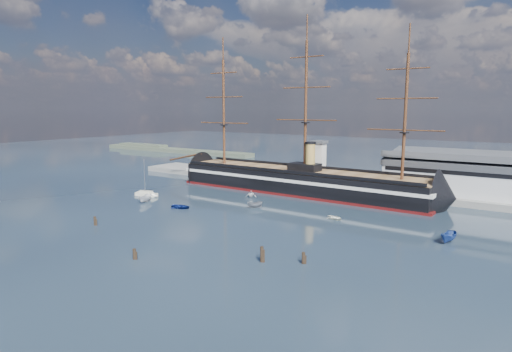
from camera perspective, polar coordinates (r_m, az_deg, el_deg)
The scene contains 17 objects.
ground at distance 130.31m, azimuth 0.79°, elevation -3.58°, with size 600.00×600.00×0.00m, color #16212D.
quay at distance 157.06m, azimuth 11.06°, elevation -1.57°, with size 180.00×18.00×2.00m, color slate.
warehouse at distance 148.48m, azimuth 29.11°, elevation -0.04°, with size 63.00×21.00×11.60m.
quay_tower at distance 155.70m, azimuth 8.37°, elevation 2.04°, with size 5.00×5.00×15.00m.
shoreline at distance 291.32m, azimuth -12.11°, elevation 3.52°, with size 120.00×10.00×4.00m.
warship at distance 146.26m, azimuth 5.16°, elevation -0.61°, with size 113.09×18.62×53.94m.
sailboat at distance 144.62m, azimuth -14.42°, elevation -2.29°, with size 7.91×3.75×12.18m.
motorboat_a at distance 135.43m, azimuth -14.52°, elevation -3.39°, with size 7.11×2.61×2.85m, color white.
motorboat_b at distance 124.82m, azimuth -9.98°, elevation -4.28°, with size 3.62×1.45×1.69m, color navy.
motorboat_c at distance 123.59m, azimuth -0.14°, elevation -4.28°, with size 5.65×2.07×2.26m, color slate.
motorboat_d at distance 138.41m, azimuth -0.66°, elevation -2.83°, with size 6.59×2.85×2.42m, color white.
motorboat_e at distance 112.94m, azimuth 10.53°, elevation -5.71°, with size 2.79×1.12×1.30m, color white.
motorboat_f at distance 101.37m, azimuth 24.26°, elevation -8.09°, with size 7.03×2.58×2.81m, color navy.
piling_near_left at distance 112.83m, azimuth -20.65°, elevation -6.17°, with size 0.64×0.64×2.95m, color black.
piling_near_mid at distance 86.08m, azimuth -15.88°, elevation -10.63°, with size 0.64×0.64×2.80m, color black.
piling_near_right at distance 81.54m, azimuth 0.78°, elevation -11.39°, with size 0.64×0.64×3.72m, color black.
piling_far_right at distance 81.26m, azimuth 6.33°, elevation -11.52°, with size 0.64×0.64×2.89m, color black.
Camera 1 is at (69.29, -66.63, 28.47)m, focal length 30.00 mm.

